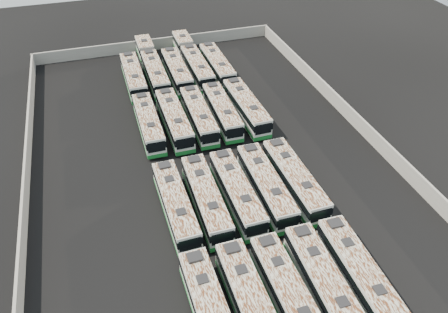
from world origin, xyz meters
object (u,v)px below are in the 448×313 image
bus_front_center (289,296)px  bus_back_right (192,59)px  bus_midback_left (174,119)px  bus_back_left (152,65)px  bus_midfront_center (237,192)px  bus_back_far_right (217,65)px  bus_front_far_right (360,275)px  bus_back_center (177,71)px  bus_back_far_left (134,77)px  bus_midback_right (222,111)px  bus_front_left (252,306)px  bus_midfront_far_right (294,180)px  bus_midfront_left (206,199)px  bus_midback_far_left (149,123)px  bus_front_right (325,286)px  bus_midfront_far_left (176,205)px  bus_midfront_right (266,186)px  bus_midback_far_right (246,107)px  bus_midback_center (199,116)px

bus_front_center → bus_back_right: size_ratio=0.63×
bus_midback_left → bus_back_left: bus_midback_left is taller
bus_midfront_center → bus_back_far_right: (7.11, 31.16, 0.01)m
bus_back_far_right → bus_midfront_center: bearing=-103.1°
bus_front_far_right → bus_back_center: bearing=100.2°
bus_back_center → bus_back_left: bearing=134.7°
bus_front_center → bus_back_far_left: size_ratio=0.98×
bus_midfront_center → bus_midback_right: bus_midfront_center is taller
bus_midfront_center → bus_midback_left: 17.20m
bus_front_left → bus_back_center: size_ratio=1.00×
bus_front_center → bus_back_left: size_ratio=0.64×
bus_front_center → bus_midfront_far_right: size_ratio=0.97×
bus_midfront_center → bus_midfront_left: bearing=179.2°
bus_midback_far_left → bus_back_left: 18.03m
bus_front_center → bus_midback_left: (-3.55, 31.03, 0.05)m
bus_midfront_left → bus_back_right: (7.27, 34.68, 0.01)m
bus_front_right → bus_back_right: 48.95m
bus_midback_right → bus_midfront_far_right: bearing=-77.0°
bus_midfront_far_left → bus_back_far_right: size_ratio=0.98×
bus_back_far_left → bus_back_left: (3.59, 3.44, -0.02)m
bus_midfront_right → bus_back_left: (-7.06, 34.69, -0.02)m
bus_front_left → bus_front_far_right: bearing=-0.5°
bus_midfront_far_left → bus_back_right: bearing=71.8°
bus_back_far_right → bus_front_far_right: bearing=-90.1°
bus_front_right → bus_back_far_left: size_ratio=1.00×
bus_midfront_far_right → bus_back_left: bearing=106.3°
bus_front_left → bus_back_far_left: size_ratio=1.00×
bus_front_left → bus_front_right: bus_front_right is taller
bus_midback_far_left → bus_back_far_right: 20.06m
bus_front_right → bus_midback_far_right: 31.32m
bus_front_right → bus_back_far_left: bus_back_far_left is taller
bus_front_right → bus_back_center: bearing=95.8°
bus_front_left → bus_front_far_right: 10.72m
bus_front_far_right → bus_back_center: 45.80m
bus_midback_far_left → bus_midback_center: bearing=-1.6°
bus_midfront_far_left → bus_back_far_left: 31.12m
bus_front_center → bus_midfront_far_left: bus_front_center is taller
bus_back_right → bus_back_far_left: bearing=-162.3°
bus_back_far_left → bus_back_far_right: size_ratio=1.01×
bus_front_right → bus_midfront_center: bearing=105.4°
bus_midfront_far_left → bus_midfront_center: 7.07m
bus_front_far_right → bus_midback_center: 31.82m
bus_back_right → bus_midfront_far_right: bearing=-84.4°
bus_front_far_right → bus_back_right: size_ratio=0.64×
bus_midback_center → bus_midback_left: bearing=-179.5°
bus_midfront_right → bus_back_far_right: (3.58, 31.15, -0.02)m
bus_front_far_right → bus_midback_far_right: size_ratio=0.97×
bus_back_center → bus_midfront_far_left: bearing=-102.8°
bus_midback_right → bus_back_center: bus_back_center is taller
bus_front_right → bus_midback_far_right: (3.66, 31.11, 0.02)m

